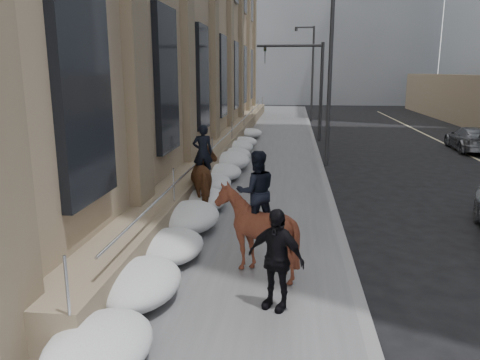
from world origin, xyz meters
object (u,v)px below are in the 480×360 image
mounted_horse_left (207,176)px  car_grey (471,139)px  mounted_horse_right (255,224)px  pedestrian (276,259)px

mounted_horse_left → car_grey: size_ratio=0.56×
car_grey → mounted_horse_right: bearing=62.2°
mounted_horse_left → mounted_horse_right: (1.85, -4.59, 0.06)m
pedestrian → mounted_horse_right: bearing=132.5°
mounted_horse_right → mounted_horse_left: bearing=-85.1°
mounted_horse_right → pedestrian: (0.48, -1.51, -0.13)m
pedestrian → car_grey: bearing=87.0°
pedestrian → car_grey: size_ratio=0.40×
pedestrian → mounted_horse_left: bearing=135.6°
mounted_horse_left → pedestrian: size_ratio=1.39×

